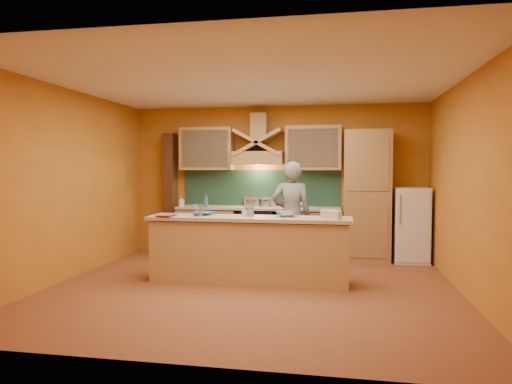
% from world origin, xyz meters
% --- Properties ---
extents(floor, '(5.50, 5.00, 0.01)m').
position_xyz_m(floor, '(0.00, 0.00, 0.00)').
color(floor, brown).
rests_on(floor, ground).
extents(ceiling, '(5.50, 5.00, 0.01)m').
position_xyz_m(ceiling, '(0.00, 0.00, 2.80)').
color(ceiling, white).
rests_on(ceiling, wall_back).
extents(wall_back, '(5.50, 0.02, 2.80)m').
position_xyz_m(wall_back, '(0.00, 2.50, 1.40)').
color(wall_back, '#C47726').
rests_on(wall_back, floor).
extents(wall_front, '(5.50, 0.02, 2.80)m').
position_xyz_m(wall_front, '(0.00, -2.50, 1.40)').
color(wall_front, '#C47726').
rests_on(wall_front, floor).
extents(wall_left, '(0.02, 5.00, 2.80)m').
position_xyz_m(wall_left, '(-2.75, 0.00, 1.40)').
color(wall_left, '#C47726').
rests_on(wall_left, floor).
extents(wall_right, '(0.02, 5.00, 2.80)m').
position_xyz_m(wall_right, '(2.75, 0.00, 1.40)').
color(wall_right, '#C47726').
rests_on(wall_right, floor).
extents(base_cabinet_left, '(1.10, 0.60, 0.86)m').
position_xyz_m(base_cabinet_left, '(-1.25, 2.20, 0.43)').
color(base_cabinet_left, '#AC814F').
rests_on(base_cabinet_left, floor).
extents(base_cabinet_right, '(1.10, 0.60, 0.86)m').
position_xyz_m(base_cabinet_right, '(0.65, 2.20, 0.43)').
color(base_cabinet_right, '#AC814F').
rests_on(base_cabinet_right, floor).
extents(counter_top, '(3.00, 0.62, 0.04)m').
position_xyz_m(counter_top, '(-0.30, 2.20, 0.90)').
color(counter_top, beige).
rests_on(counter_top, base_cabinet_left).
extents(stove, '(0.60, 0.58, 0.90)m').
position_xyz_m(stove, '(-0.30, 2.20, 0.45)').
color(stove, black).
rests_on(stove, floor).
extents(backsplash, '(3.00, 0.03, 0.70)m').
position_xyz_m(backsplash, '(-0.30, 2.48, 1.25)').
color(backsplash, '#19372B').
rests_on(backsplash, wall_back).
extents(range_hood, '(0.92, 0.50, 0.24)m').
position_xyz_m(range_hood, '(-0.30, 2.25, 1.82)').
color(range_hood, '#AC814F').
rests_on(range_hood, wall_back).
extents(hood_chimney, '(0.30, 0.30, 0.50)m').
position_xyz_m(hood_chimney, '(-0.30, 2.35, 2.40)').
color(hood_chimney, '#AC814F').
rests_on(hood_chimney, wall_back).
extents(upper_cabinet_left, '(1.00, 0.35, 0.80)m').
position_xyz_m(upper_cabinet_left, '(-1.30, 2.33, 2.00)').
color(upper_cabinet_left, '#AC814F').
rests_on(upper_cabinet_left, wall_back).
extents(upper_cabinet_right, '(1.00, 0.35, 0.80)m').
position_xyz_m(upper_cabinet_right, '(0.70, 2.33, 2.00)').
color(upper_cabinet_right, '#AC814F').
rests_on(upper_cabinet_right, wall_back).
extents(pantry_column, '(0.80, 0.60, 2.30)m').
position_xyz_m(pantry_column, '(1.65, 2.20, 1.15)').
color(pantry_column, '#AC814F').
rests_on(pantry_column, floor).
extents(fridge, '(0.58, 0.60, 1.30)m').
position_xyz_m(fridge, '(2.40, 2.20, 0.65)').
color(fridge, white).
rests_on(fridge, floor).
extents(trim_column_left, '(0.20, 0.30, 2.30)m').
position_xyz_m(trim_column_left, '(-2.05, 2.35, 1.15)').
color(trim_column_left, '#472816').
rests_on(trim_column_left, floor).
extents(island_body, '(2.80, 0.55, 0.88)m').
position_xyz_m(island_body, '(-0.10, 0.30, 0.44)').
color(island_body, tan).
rests_on(island_body, floor).
extents(island_top, '(2.90, 0.62, 0.05)m').
position_xyz_m(island_top, '(-0.10, 0.30, 0.92)').
color(island_top, beige).
rests_on(island_top, island_body).
extents(person, '(0.68, 0.48, 1.74)m').
position_xyz_m(person, '(0.40, 1.32, 0.87)').
color(person, gray).
rests_on(person, floor).
extents(pot_large, '(0.33, 0.33, 0.15)m').
position_xyz_m(pot_large, '(-0.40, 2.19, 0.98)').
color(pot_large, silver).
rests_on(pot_large, stove).
extents(pot_small, '(0.24, 0.24, 0.13)m').
position_xyz_m(pot_small, '(-0.18, 2.28, 0.97)').
color(pot_small, '#B5B4BC').
rests_on(pot_small, stove).
extents(soap_bottle_a, '(0.12, 0.12, 0.20)m').
position_xyz_m(soap_bottle_a, '(-1.71, 2.01, 1.02)').
color(soap_bottle_a, silver).
rests_on(soap_bottle_a, counter_top).
extents(soap_bottle_b, '(0.14, 0.14, 0.26)m').
position_xyz_m(soap_bottle_b, '(-1.25, 2.03, 1.05)').
color(soap_bottle_b, '#2F5C83').
rests_on(soap_bottle_b, counter_top).
extents(bowl_back, '(0.32, 0.32, 0.08)m').
position_xyz_m(bowl_back, '(0.41, 2.29, 0.96)').
color(bowl_back, white).
rests_on(bowl_back, counter_top).
extents(dish_rack, '(0.31, 0.28, 0.09)m').
position_xyz_m(dish_rack, '(0.28, 2.11, 0.97)').
color(dish_rack, white).
rests_on(dish_rack, counter_top).
extents(book_lower, '(0.24, 0.30, 0.03)m').
position_xyz_m(book_lower, '(-1.38, 0.13, 0.96)').
color(book_lower, '#A23C3A').
rests_on(book_lower, island_top).
extents(book_upper, '(0.28, 0.35, 0.02)m').
position_xyz_m(book_upper, '(-0.92, 0.44, 0.98)').
color(book_upper, '#3B6382').
rests_on(book_upper, island_top).
extents(jar_large, '(0.16, 0.16, 0.18)m').
position_xyz_m(jar_large, '(-0.83, 0.24, 1.03)').
color(jar_large, white).
rests_on(jar_large, island_top).
extents(jar_small, '(0.13, 0.13, 0.14)m').
position_xyz_m(jar_small, '(-0.10, 0.33, 1.02)').
color(jar_small, silver).
rests_on(jar_small, island_top).
extents(kitchen_scale, '(0.15, 0.15, 0.11)m').
position_xyz_m(kitchen_scale, '(-0.12, 0.35, 1.00)').
color(kitchen_scale, white).
rests_on(kitchen_scale, island_top).
extents(mixing_bowl, '(0.38, 0.38, 0.07)m').
position_xyz_m(mixing_bowl, '(0.42, 0.39, 0.98)').
color(mixing_bowl, white).
rests_on(mixing_bowl, island_top).
extents(cloth, '(0.23, 0.18, 0.01)m').
position_xyz_m(cloth, '(0.75, 0.28, 0.95)').
color(cloth, beige).
rests_on(cloth, island_top).
extents(grocery_bag_a, '(0.20, 0.17, 0.12)m').
position_xyz_m(grocery_bag_a, '(1.01, 0.28, 1.00)').
color(grocery_bag_a, beige).
rests_on(grocery_bag_a, island_top).
extents(grocery_bag_b, '(0.23, 0.21, 0.12)m').
position_xyz_m(grocery_bag_b, '(1.09, 0.15, 1.00)').
color(grocery_bag_b, beige).
rests_on(grocery_bag_b, island_top).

